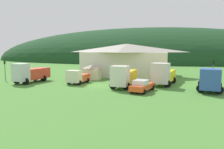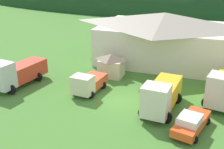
{
  "view_description": "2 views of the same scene",
  "coord_description": "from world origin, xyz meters",
  "px_view_note": "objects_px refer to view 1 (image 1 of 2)",
  "views": [
    {
      "loc": [
        10.86,
        -32.34,
        5.69
      ],
      "look_at": [
        1.67,
        2.94,
        1.44
      ],
      "focal_mm": 34.82,
      "sensor_mm": 36.0,
      "label": 1
    },
    {
      "loc": [
        8.2,
        -25.49,
        13.35
      ],
      "look_at": [
        -1.38,
        1.95,
        1.94
      ],
      "focal_mm": 46.46,
      "sensor_mm": 36.0,
      "label": 2
    }
  ],
  "objects_px": {
    "play_shed_cream": "(93,72)",
    "tow_truck_silver": "(30,73)",
    "box_truck_blue": "(210,79)",
    "traffic_cone_near_pickup": "(84,86)",
    "light_truck_cream": "(77,77)",
    "traffic_cone_mid_row": "(110,83)",
    "traffic_light_east": "(213,72)",
    "service_pickup_orange": "(142,86)",
    "heavy_rig_striped": "(124,76)",
    "depot_building": "(127,59)",
    "flatbed_truck_yellow": "(163,74)",
    "traffic_light_west": "(5,69)"
  },
  "relations": [
    {
      "from": "flatbed_truck_yellow",
      "to": "light_truck_cream",
      "type": "bearing_deg",
      "value": -70.26
    },
    {
      "from": "light_truck_cream",
      "to": "traffic_cone_mid_row",
      "type": "height_order",
      "value": "light_truck_cream"
    },
    {
      "from": "heavy_rig_striped",
      "to": "light_truck_cream",
      "type": "bearing_deg",
      "value": -95.7
    },
    {
      "from": "play_shed_cream",
      "to": "light_truck_cream",
      "type": "xyz_separation_m",
      "value": [
        -0.76,
        -5.41,
        -0.33
      ]
    },
    {
      "from": "depot_building",
      "to": "service_pickup_orange",
      "type": "relative_size",
      "value": 3.57
    },
    {
      "from": "traffic_cone_mid_row",
      "to": "play_shed_cream",
      "type": "bearing_deg",
      "value": 142.36
    },
    {
      "from": "flatbed_truck_yellow",
      "to": "service_pickup_orange",
      "type": "relative_size",
      "value": 1.44
    },
    {
      "from": "depot_building",
      "to": "flatbed_truck_yellow",
      "type": "height_order",
      "value": "depot_building"
    },
    {
      "from": "flatbed_truck_yellow",
      "to": "traffic_light_west",
      "type": "height_order",
      "value": "flatbed_truck_yellow"
    },
    {
      "from": "play_shed_cream",
      "to": "heavy_rig_striped",
      "type": "bearing_deg",
      "value": -43.01
    },
    {
      "from": "depot_building",
      "to": "play_shed_cream",
      "type": "xyz_separation_m",
      "value": [
        -4.95,
        -8.02,
        -2.06
      ]
    },
    {
      "from": "play_shed_cream",
      "to": "traffic_cone_near_pickup",
      "type": "distance_m",
      "value": 7.7
    },
    {
      "from": "traffic_light_east",
      "to": "traffic_cone_mid_row",
      "type": "relative_size",
      "value": 6.67
    },
    {
      "from": "depot_building",
      "to": "flatbed_truck_yellow",
      "type": "bearing_deg",
      "value": -54.66
    },
    {
      "from": "flatbed_truck_yellow",
      "to": "traffic_light_west",
      "type": "bearing_deg",
      "value": -74.04
    },
    {
      "from": "flatbed_truck_yellow",
      "to": "traffic_light_west",
      "type": "distance_m",
      "value": 27.75
    },
    {
      "from": "light_truck_cream",
      "to": "traffic_cone_near_pickup",
      "type": "height_order",
      "value": "light_truck_cream"
    },
    {
      "from": "service_pickup_orange",
      "to": "traffic_cone_near_pickup",
      "type": "bearing_deg",
      "value": -89.01
    },
    {
      "from": "traffic_cone_near_pickup",
      "to": "play_shed_cream",
      "type": "bearing_deg",
      "value": 99.87
    },
    {
      "from": "tow_truck_silver",
      "to": "traffic_cone_mid_row",
      "type": "xyz_separation_m",
      "value": [
        13.39,
        3.0,
        -1.65
      ]
    },
    {
      "from": "depot_building",
      "to": "traffic_cone_near_pickup",
      "type": "relative_size",
      "value": 32.9
    },
    {
      "from": "tow_truck_silver",
      "to": "flatbed_truck_yellow",
      "type": "xyz_separation_m",
      "value": [
        21.99,
        3.06,
        0.08
      ]
    },
    {
      "from": "play_shed_cream",
      "to": "box_truck_blue",
      "type": "bearing_deg",
      "value": -18.12
    },
    {
      "from": "tow_truck_silver",
      "to": "box_truck_blue",
      "type": "relative_size",
      "value": 0.88
    },
    {
      "from": "heavy_rig_striped",
      "to": "traffic_cone_mid_row",
      "type": "height_order",
      "value": "heavy_rig_striped"
    },
    {
      "from": "depot_building",
      "to": "service_pickup_orange",
      "type": "bearing_deg",
      "value": -72.73
    },
    {
      "from": "box_truck_blue",
      "to": "tow_truck_silver",
      "type": "bearing_deg",
      "value": -80.43
    },
    {
      "from": "traffic_light_west",
      "to": "traffic_cone_near_pickup",
      "type": "distance_m",
      "value": 16.21
    },
    {
      "from": "play_shed_cream",
      "to": "tow_truck_silver",
      "type": "distance_m",
      "value": 11.03
    },
    {
      "from": "depot_building",
      "to": "heavy_rig_striped",
      "type": "distance_m",
      "value": 15.25
    },
    {
      "from": "heavy_rig_striped",
      "to": "traffic_cone_near_pickup",
      "type": "distance_m",
      "value": 6.37
    },
    {
      "from": "traffic_light_west",
      "to": "traffic_cone_near_pickup",
      "type": "bearing_deg",
      "value": -6.37
    },
    {
      "from": "play_shed_cream",
      "to": "service_pickup_orange",
      "type": "xyz_separation_m",
      "value": [
        10.43,
        -9.62,
        -0.66
      ]
    },
    {
      "from": "traffic_cone_mid_row",
      "to": "depot_building",
      "type": "bearing_deg",
      "value": 87.17
    },
    {
      "from": "traffic_light_west",
      "to": "traffic_cone_mid_row",
      "type": "height_order",
      "value": "traffic_light_west"
    },
    {
      "from": "tow_truck_silver",
      "to": "traffic_light_east",
      "type": "bearing_deg",
      "value": 99.5
    },
    {
      "from": "heavy_rig_striped",
      "to": "service_pickup_orange",
      "type": "xyz_separation_m",
      "value": [
        3.01,
        -2.7,
        -0.85
      ]
    },
    {
      "from": "play_shed_cream",
      "to": "flatbed_truck_yellow",
      "type": "relative_size",
      "value": 0.41
    },
    {
      "from": "traffic_cone_mid_row",
      "to": "heavy_rig_striped",
      "type": "bearing_deg",
      "value": -49.4
    },
    {
      "from": "tow_truck_silver",
      "to": "service_pickup_orange",
      "type": "xyz_separation_m",
      "value": [
        19.43,
        -3.23,
        -0.83
      ]
    },
    {
      "from": "depot_building",
      "to": "heavy_rig_striped",
      "type": "xyz_separation_m",
      "value": [
        2.47,
        -14.93,
        -1.86
      ]
    },
    {
      "from": "service_pickup_orange",
      "to": "traffic_light_east",
      "type": "distance_m",
      "value": 10.03
    },
    {
      "from": "heavy_rig_striped",
      "to": "flatbed_truck_yellow",
      "type": "height_order",
      "value": "flatbed_truck_yellow"
    },
    {
      "from": "box_truck_blue",
      "to": "traffic_cone_near_pickup",
      "type": "xyz_separation_m",
      "value": [
        -18.1,
        -1.1,
        -1.68
      ]
    },
    {
      "from": "traffic_light_east",
      "to": "depot_building",
      "type": "bearing_deg",
      "value": 135.97
    },
    {
      "from": "depot_building",
      "to": "box_truck_blue",
      "type": "bearing_deg",
      "value": -44.82
    },
    {
      "from": "traffic_cone_mid_row",
      "to": "service_pickup_orange",
      "type": "bearing_deg",
      "value": -45.89
    },
    {
      "from": "box_truck_blue",
      "to": "traffic_cone_mid_row",
      "type": "bearing_deg",
      "value": -91.67
    },
    {
      "from": "traffic_cone_near_pickup",
      "to": "depot_building",
      "type": "bearing_deg",
      "value": 76.71
    },
    {
      "from": "heavy_rig_striped",
      "to": "flatbed_truck_yellow",
      "type": "distance_m",
      "value": 6.63
    }
  ]
}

